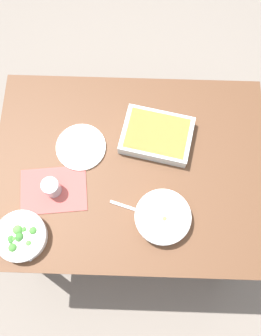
{
  "coord_description": "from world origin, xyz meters",
  "views": [
    {
      "loc": [
        -0.01,
        0.47,
        2.19
      ],
      "look_at": [
        0.0,
        0.0,
        0.74
      ],
      "focal_mm": 37.53,
      "sensor_mm": 36.0,
      "label": 1
    }
  ],
  "objects_px": {
    "broccoli_bowl": "(21,236)",
    "spoon_by_stew": "(136,210)",
    "side_plate": "(81,147)",
    "spoon_by_broccoli": "(26,247)",
    "baking_dish": "(157,135)",
    "stew_bowl": "(163,217)",
    "drink_cup": "(52,188)"
  },
  "relations": [
    {
      "from": "broccoli_bowl",
      "to": "baking_dish",
      "type": "relative_size",
      "value": 0.62
    },
    {
      "from": "broccoli_bowl",
      "to": "spoon_by_stew",
      "type": "height_order",
      "value": "broccoli_bowl"
    },
    {
      "from": "baking_dish",
      "to": "spoon_by_stew",
      "type": "bearing_deg",
      "value": 75.76
    },
    {
      "from": "baking_dish",
      "to": "spoon_by_stew",
      "type": "distance_m",
      "value": 0.34
    },
    {
      "from": "broccoli_bowl",
      "to": "drink_cup",
      "type": "relative_size",
      "value": 2.46
    },
    {
      "from": "stew_bowl",
      "to": "drink_cup",
      "type": "distance_m",
      "value": 0.48
    },
    {
      "from": "broccoli_bowl",
      "to": "spoon_by_broccoli",
      "type": "xyz_separation_m",
      "value": [
        -0.02,
        0.04,
        -0.03
      ]
    },
    {
      "from": "baking_dish",
      "to": "spoon_by_stew",
      "type": "height_order",
      "value": "baking_dish"
    },
    {
      "from": "broccoli_bowl",
      "to": "side_plate",
      "type": "height_order",
      "value": "broccoli_bowl"
    },
    {
      "from": "broccoli_bowl",
      "to": "baking_dish",
      "type": "height_order",
      "value": "broccoli_bowl"
    },
    {
      "from": "broccoli_bowl",
      "to": "side_plate",
      "type": "relative_size",
      "value": 0.95
    },
    {
      "from": "stew_bowl",
      "to": "spoon_by_stew",
      "type": "bearing_deg",
      "value": -16.76
    },
    {
      "from": "baking_dish",
      "to": "side_plate",
      "type": "bearing_deg",
      "value": 9.4
    },
    {
      "from": "broccoli_bowl",
      "to": "spoon_by_stew",
      "type": "distance_m",
      "value": 0.48
    },
    {
      "from": "broccoli_bowl",
      "to": "drink_cup",
      "type": "height_order",
      "value": "drink_cup"
    },
    {
      "from": "baking_dish",
      "to": "spoon_by_broccoli",
      "type": "height_order",
      "value": "baking_dish"
    },
    {
      "from": "stew_bowl",
      "to": "side_plate",
      "type": "height_order",
      "value": "stew_bowl"
    },
    {
      "from": "broccoli_bowl",
      "to": "drink_cup",
      "type": "xyz_separation_m",
      "value": [
        -0.11,
        -0.2,
        0.01
      ]
    },
    {
      "from": "stew_bowl",
      "to": "baking_dish",
      "type": "bearing_deg",
      "value": -85.69
    },
    {
      "from": "baking_dish",
      "to": "broccoli_bowl",
      "type": "bearing_deg",
      "value": 40.05
    },
    {
      "from": "stew_bowl",
      "to": "broccoli_bowl",
      "type": "bearing_deg",
      "value": 9.37
    },
    {
      "from": "side_plate",
      "to": "broccoli_bowl",
      "type": "bearing_deg",
      "value": 62.51
    },
    {
      "from": "broccoli_bowl",
      "to": "side_plate",
      "type": "distance_m",
      "value": 0.45
    },
    {
      "from": "spoon_by_stew",
      "to": "spoon_by_broccoli",
      "type": "distance_m",
      "value": 0.47
    },
    {
      "from": "side_plate",
      "to": "spoon_by_broccoli",
      "type": "bearing_deg",
      "value": 66.65
    },
    {
      "from": "baking_dish",
      "to": "spoon_by_stew",
      "type": "xyz_separation_m",
      "value": [
        0.08,
        0.33,
        -0.03
      ]
    },
    {
      "from": "stew_bowl",
      "to": "spoon_by_broccoli",
      "type": "relative_size",
      "value": 1.39
    },
    {
      "from": "side_plate",
      "to": "spoon_by_stew",
      "type": "distance_m",
      "value": 0.37
    },
    {
      "from": "broccoli_bowl",
      "to": "spoon_by_stew",
      "type": "bearing_deg",
      "value": -164.5
    },
    {
      "from": "stew_bowl",
      "to": "spoon_by_stew",
      "type": "height_order",
      "value": "stew_bowl"
    },
    {
      "from": "stew_bowl",
      "to": "baking_dish",
      "type": "xyz_separation_m",
      "value": [
        0.03,
        -0.36,
        0.0
      ]
    },
    {
      "from": "side_plate",
      "to": "spoon_by_stew",
      "type": "height_order",
      "value": "side_plate"
    }
  ]
}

